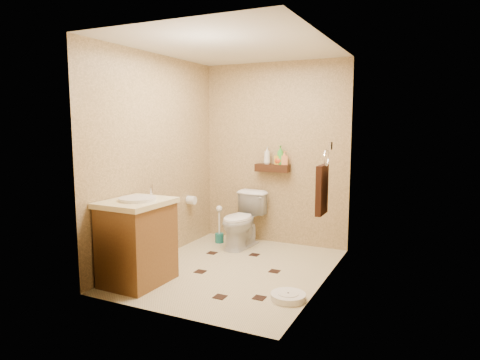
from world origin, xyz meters
The scene contains 19 objects.
ground centered at (0.00, 0.00, 0.00)m, with size 2.50×2.50×0.00m, color beige.
wall_back centered at (0.00, 1.25, 1.20)m, with size 2.00×0.04×2.40m, color tan.
wall_front centered at (0.00, -1.25, 1.20)m, with size 2.00×0.04×2.40m, color tan.
wall_left centered at (-1.00, 0.00, 1.20)m, with size 0.04×2.50×2.40m, color tan.
wall_right centered at (1.00, 0.00, 1.20)m, with size 0.04×2.50×2.40m, color tan.
ceiling centered at (0.00, 0.00, 2.40)m, with size 2.00×2.50×0.02m, color silver.
wall_shelf centered at (0.00, 1.17, 1.02)m, with size 0.46×0.14×0.10m, color #3C1B10.
floor_accents centered at (0.07, -0.07, 0.00)m, with size 1.18×1.42×0.01m.
toilet centered at (-0.28, 0.83, 0.36)m, with size 0.40×0.70×0.72m, color white.
vanity centered at (-0.70, -0.76, 0.44)m, with size 0.59×0.71×0.98m.
bathroom_scale centered at (0.82, -0.52, 0.03)m, with size 0.34×0.34×0.07m.
toilet_brush centered at (-0.65, 0.88, 0.18)m, with size 0.12×0.12×0.51m.
towel_ring centered at (0.91, 0.25, 0.95)m, with size 0.12×0.30×0.76m.
toilet_paper centered at (-0.94, 0.65, 0.60)m, with size 0.12×0.11×0.12m.
bottle_a centered at (-0.08, 1.17, 1.19)m, with size 0.09×0.09×0.23m, color white.
bottle_b centered at (0.08, 1.17, 1.16)m, with size 0.08×0.08×0.17m, color gold.
bottle_c centered at (0.09, 1.17, 1.14)m, with size 0.12×0.12×0.15m, color #CB4417.
bottle_d centered at (0.11, 1.17, 1.19)m, with size 0.10×0.10×0.25m, color green.
bottle_e centered at (0.16, 1.17, 1.16)m, with size 0.08×0.08×0.18m, color #FF9454.
Camera 1 is at (2.03, -4.09, 1.61)m, focal length 32.00 mm.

